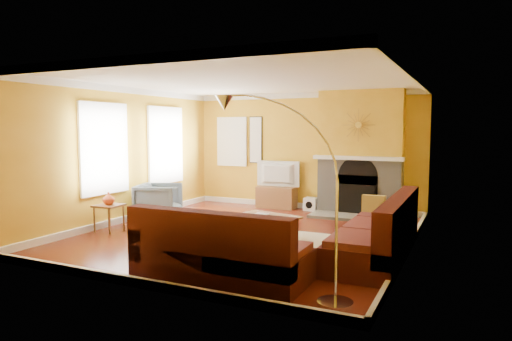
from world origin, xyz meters
The scene contains 27 objects.
floor centered at (0.00, 0.00, -0.01)m, with size 5.50×6.00×0.02m, color maroon.
ceiling centered at (0.00, 0.00, 2.71)m, with size 5.50×6.00×0.02m, color white.
wall_back centered at (0.00, 3.01, 1.35)m, with size 5.50×0.02×2.70m, color gold.
wall_front centered at (0.00, -3.01, 1.35)m, with size 5.50×0.02×2.70m, color gold.
wall_left centered at (-2.76, 0.00, 1.35)m, with size 0.02×6.00×2.70m, color gold.
wall_right centered at (2.76, 0.00, 1.35)m, with size 0.02×6.00×2.70m, color gold.
baseboard centered at (0.00, 0.00, 0.06)m, with size 5.50×6.00×0.12m, color white, non-canonical shape.
crown_molding centered at (0.00, 0.00, 2.64)m, with size 5.50×6.00×0.12m, color white, non-canonical shape.
window_left_near centered at (-2.72, 1.30, 1.50)m, with size 0.06×1.22×1.72m, color white.
window_left_far centered at (-2.72, -0.60, 1.50)m, with size 0.06×1.22×1.72m, color white.
window_back centered at (-1.90, 2.96, 1.55)m, with size 0.82×0.06×1.22m, color white.
wall_art centered at (-1.25, 2.97, 1.60)m, with size 0.34×0.04×1.14m, color white.
fireplace centered at (1.35, 2.80, 1.35)m, with size 1.80×0.40×2.70m, color gray, non-canonical shape.
mantel centered at (1.35, 2.56, 1.25)m, with size 1.92×0.22×0.08m, color white.
hearth centered at (1.35, 2.25, 0.03)m, with size 1.80×0.70×0.06m, color gray.
sunburst centered at (1.35, 2.57, 1.95)m, with size 0.70×0.04×0.70m, color olive, non-canonical shape.
rug centered at (0.35, -0.30, 0.01)m, with size 2.40×1.80×0.02m, color beige.
sectional_sofa centered at (1.20, -0.85, 0.45)m, with size 3.10×3.70×0.90m, color #421515, non-canonical shape.
coffee_table centered at (0.40, -0.35, 0.21)m, with size 1.04×1.04×0.41m, color white, non-canonical shape.
media_console centered at (-0.60, 2.75, 0.25)m, with size 0.92×0.41×0.51m, color brown.
tv centered at (-0.60, 2.75, 0.81)m, with size 1.05×0.14×0.61m, color black.
subwoofer centered at (0.25, 2.78, 0.15)m, with size 0.29×0.29×0.29m, color white.
armchair centered at (-2.20, 0.35, 0.38)m, with size 0.81×0.84×0.76m, color slate.
side_table centered at (-2.40, -0.85, 0.25)m, with size 0.45×0.45×0.49m, color brown, non-canonical shape.
vase centered at (-2.40, -0.85, 0.61)m, with size 0.22×0.22×0.23m, color #D84E22.
book centered at (0.24, -0.25, 0.43)m, with size 0.22×0.30×0.03m, color white.
arc_lamp centered at (1.69, -2.55, 1.12)m, with size 1.42×0.36×2.24m, color silver, non-canonical shape.
Camera 1 is at (3.54, -7.11, 1.87)m, focal length 32.00 mm.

